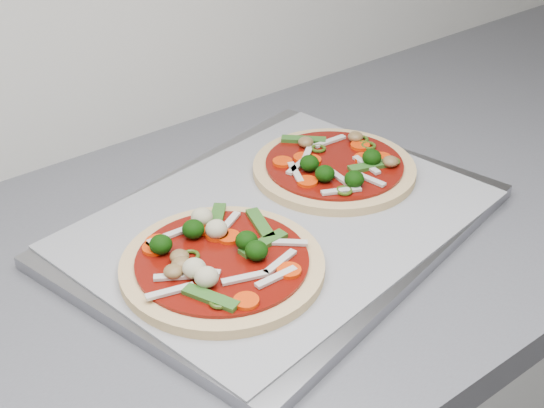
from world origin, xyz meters
TOP-DOWN VIEW (x-y plane):
  - base_cabinet at (0.00, 1.30)m, footprint 3.60×0.60m
  - baking_tray at (-0.63, 1.29)m, footprint 0.54×0.45m
  - parchment at (-0.63, 1.29)m, footprint 0.50×0.40m
  - pizza_left at (-0.74, 1.26)m, footprint 0.21×0.21m
  - pizza_right at (-0.51, 1.33)m, footprint 0.27×0.27m

SIDE VIEW (x-z plane):
  - base_cabinet at x=0.00m, z-range 0.00..0.86m
  - baking_tray at x=-0.63m, z-range 0.90..0.92m
  - parchment at x=-0.63m, z-range 0.92..0.92m
  - pizza_right at x=-0.51m, z-range 0.91..0.94m
  - pizza_left at x=-0.74m, z-range 0.91..0.95m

